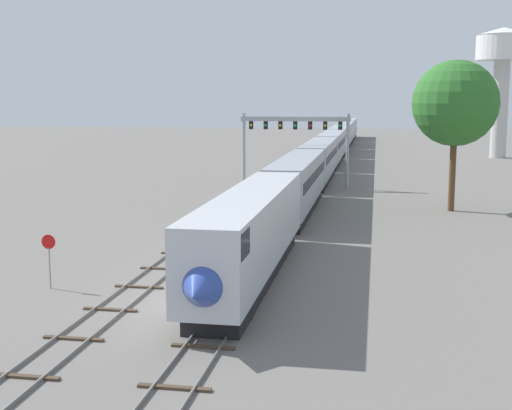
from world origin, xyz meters
The scene contains 8 objects.
ground_plane centered at (0.00, 0.00, 0.00)m, with size 400.00×400.00×0.00m, color slate.
track_main centered at (2.00, 60.00, 0.07)m, with size 2.60×200.00×0.16m.
track_near centered at (-3.50, 40.00, 0.07)m, with size 2.60×160.00×0.16m.
passenger_train centered at (2.00, 72.85, 2.61)m, with size 3.04×157.96×4.80m.
signal_gantry centered at (-0.25, 44.21, 6.08)m, with size 12.10×0.49×8.21m.
water_tower centered at (28.62, 89.20, 16.39)m, with size 8.77×8.77×21.31m.
stop_sign centered at (-8.00, 1.06, 1.87)m, with size 0.76×0.08×2.88m.
trackside_tree_left centered at (15.23, 30.72, 9.40)m, with size 7.43×7.43×13.15m.
Camera 1 is at (8.60, -31.55, 9.84)m, focal length 48.45 mm.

